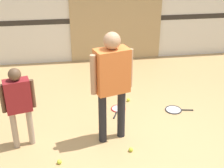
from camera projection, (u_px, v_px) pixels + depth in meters
ground_plane at (129, 141)px, 4.85m from camera, size 16.00×16.00×0.00m
wall_panel at (116, 21)px, 7.55m from camera, size 2.23×0.05×1.98m
person_instructor at (112, 77)px, 4.46m from camera, size 0.63×0.39×1.73m
person_student_left at (18, 100)px, 4.43m from camera, size 0.47×0.27×1.27m
racket_spare_on_floor at (118, 109)px, 5.71m from camera, size 0.35×0.51×0.03m
racket_second_spare at (174, 110)px, 5.69m from camera, size 0.54×0.36×0.03m
tennis_ball_near_instructor at (131, 150)px, 4.61m from camera, size 0.07×0.07×0.07m
tennis_ball_by_spare_racket at (128, 100)px, 5.98m from camera, size 0.07×0.07×0.07m
tennis_ball_stray_left at (59, 162)px, 4.37m from camera, size 0.07×0.07×0.07m
tennis_ball_stray_right at (16, 130)px, 5.06m from camera, size 0.07×0.07×0.07m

